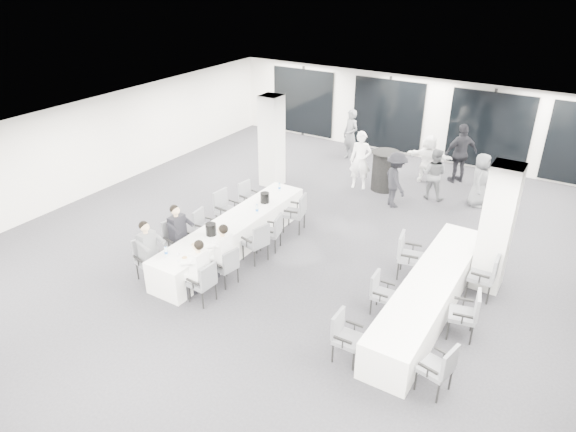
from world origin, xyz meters
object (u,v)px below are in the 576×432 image
at_px(banquet_table_main, 234,235).
at_px(standing_guest_b, 434,171).
at_px(chair_main_right_near, 204,281).
at_px(chair_side_left_near, 344,334).
at_px(chair_main_left_mid, 203,224).
at_px(ice_bucket_near, 211,229).
at_px(banquet_table_side, 429,295).
at_px(standing_guest_a, 361,157).
at_px(chair_main_left_far, 248,196).
at_px(chair_side_left_mid, 380,291).
at_px(chair_main_right_far, 297,211).
at_px(chair_side_right_mid, 468,312).
at_px(chair_main_right_mid, 258,240).
at_px(standing_guest_g, 351,132).
at_px(chair_main_left_near, 147,256).
at_px(chair_main_right_second, 227,264).
at_px(chair_main_right_fourth, 273,230).
at_px(chair_side_right_far, 487,274).
at_px(chair_main_left_second, 176,238).
at_px(standing_guest_c, 396,176).
at_px(ice_bucket_far, 265,198).
at_px(chair_main_left_fourth, 225,207).
at_px(chair_side_right_near, 440,367).
at_px(standing_guest_d, 461,150).
at_px(chair_side_left_far, 407,253).
at_px(cocktail_table, 384,171).
at_px(standing_guest_e, 481,177).
at_px(standing_guest_f, 429,156).

distance_m(banquet_table_main, standing_guest_b, 6.27).
bearing_deg(chair_main_right_near, standing_guest_b, -13.85).
bearing_deg(chair_side_left_near, chair_main_left_mid, -112.84).
xyz_separation_m(chair_side_left_near, ice_bucket_near, (-3.99, 1.25, 0.35)).
xyz_separation_m(banquet_table_side, standing_guest_a, (-3.80, 4.92, 0.63)).
bearing_deg(chair_main_left_far, chair_main_right_near, 30.45).
height_order(chair_side_left_mid, standing_guest_b, standing_guest_b).
distance_m(chair_main_left_mid, chair_side_left_mid, 4.82).
xyz_separation_m(chair_main_right_far, chair_side_right_mid, (4.80, -1.92, -0.02)).
distance_m(banquet_table_side, chair_main_right_mid, 3.99).
bearing_deg(standing_guest_b, standing_guest_g, -27.31).
height_order(chair_main_left_near, chair_side_right_mid, chair_side_right_mid).
relative_size(chair_main_right_second, chair_side_left_mid, 1.02).
bearing_deg(chair_main_right_fourth, chair_side_right_far, -96.28).
bearing_deg(chair_main_right_fourth, chair_main_right_near, 166.12).
bearing_deg(chair_side_left_near, chair_main_left_second, -102.31).
bearing_deg(standing_guest_c, chair_side_left_near, 151.51).
bearing_deg(standing_guest_b, ice_bucket_far, 51.86).
xyz_separation_m(chair_main_right_second, standing_guest_a, (0.18, 6.32, 0.50)).
height_order(chair_main_left_mid, chair_main_right_mid, chair_main_right_mid).
bearing_deg(chair_main_left_fourth, chair_main_left_far, -177.43).
xyz_separation_m(chair_main_right_mid, chair_side_right_near, (4.81, -1.79, -0.01)).
relative_size(chair_side_right_mid, standing_guest_g, 0.49).
bearing_deg(chair_main_right_fourth, standing_guest_b, -39.21).
height_order(standing_guest_d, ice_bucket_far, standing_guest_d).
xyz_separation_m(chair_main_right_near, standing_guest_a, (0.18, 7.08, 0.48)).
bearing_deg(standing_guest_d, chair_main_left_far, 4.98).
distance_m(chair_main_left_far, chair_side_right_near, 7.46).
relative_size(chair_main_left_mid, chair_main_right_near, 0.94).
bearing_deg(chair_main_left_second, chair_side_left_far, 124.26).
xyz_separation_m(chair_main_left_near, chair_main_left_second, (-0.00, 0.92, 0.02)).
bearing_deg(chair_main_right_near, chair_side_right_mid, -66.74).
xyz_separation_m(chair_main_right_fourth, chair_side_right_near, (4.81, -2.46, 0.03)).
bearing_deg(chair_side_right_far, chair_main_left_second, 107.56).
bearing_deg(cocktail_table, chair_side_left_near, -72.73).
relative_size(chair_side_left_mid, chair_side_left_far, 0.84).
height_order(chair_side_left_near, ice_bucket_far, ice_bucket_far).
bearing_deg(chair_main_right_second, ice_bucket_near, 69.01).
height_order(chair_main_right_near, chair_main_right_fourth, chair_main_right_near).
height_order(standing_guest_d, ice_bucket_near, standing_guest_d).
relative_size(chair_main_left_second, chair_main_right_mid, 1.02).
height_order(cocktail_table, chair_main_left_mid, cocktail_table).
bearing_deg(standing_guest_e, chair_side_left_far, 173.12).
distance_m(chair_main_right_fourth, standing_guest_b, 5.46).
bearing_deg(banquet_table_main, standing_guest_g, 92.68).
bearing_deg(chair_main_right_near, chair_side_left_far, -41.85).
bearing_deg(chair_side_right_near, chair_main_left_far, 72.42).
bearing_deg(chair_side_left_mid, standing_guest_f, -171.94).
distance_m(chair_main_left_mid, standing_guest_g, 7.28).
xyz_separation_m(banquet_table_side, chair_side_right_mid, (0.83, -0.42, 0.19)).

